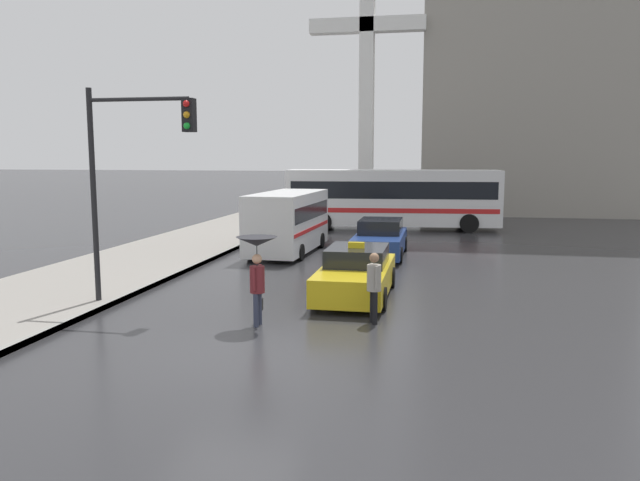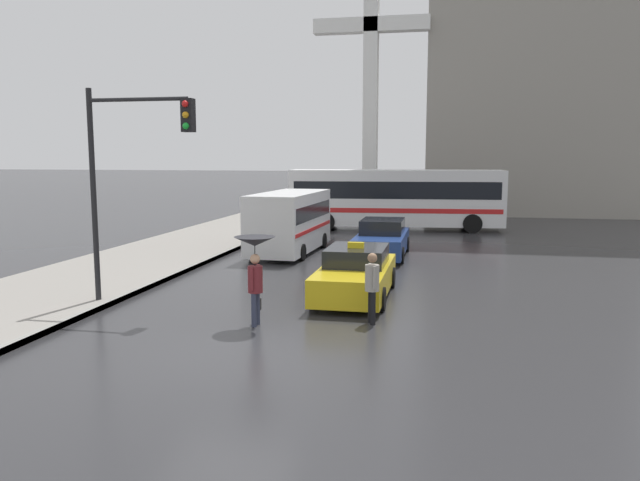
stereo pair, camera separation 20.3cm
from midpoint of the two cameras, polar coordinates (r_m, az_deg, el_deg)
ground_plane at (r=12.43m, az=-8.73°, el=-10.40°), size 300.00×300.00×0.00m
taxi at (r=17.20m, az=3.01°, el=-3.05°), size 1.91×4.61×1.52m
sedan_red at (r=24.18m, az=5.29°, el=0.11°), size 1.91×4.74×1.42m
ambulance_van at (r=24.80m, az=-3.18°, el=1.93°), size 2.26×5.71×2.42m
city_bus at (r=33.07m, az=6.47°, el=4.03°), size 11.17×3.39×3.13m
pedestrian_with_umbrella at (r=14.12m, az=-6.19°, el=-1.59°), size 0.94×0.94×2.05m
pedestrian_man at (r=14.40m, az=4.55°, el=-3.78°), size 0.43×0.47×1.65m
traffic_light at (r=16.26m, az=-17.13°, el=7.22°), size 2.83×0.38×5.52m
monument_cross at (r=41.41m, az=4.16°, el=15.57°), size 7.38×0.90×16.77m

